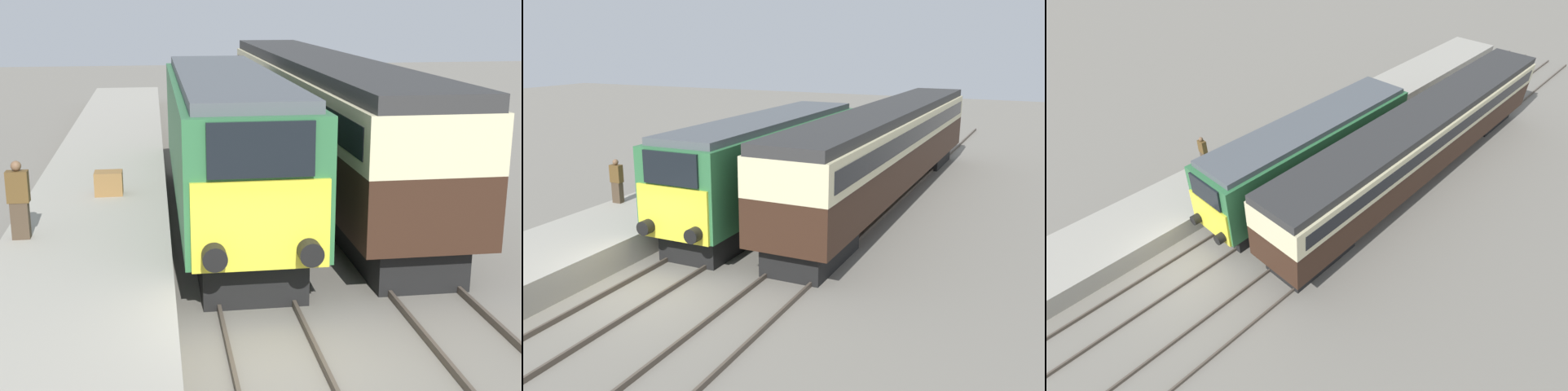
{
  "view_description": "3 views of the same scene",
  "coord_description": "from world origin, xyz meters",
  "views": [
    {
      "loc": [
        -1.78,
        -10.36,
        5.6
      ],
      "look_at": [
        0.0,
        1.77,
        2.36
      ],
      "focal_mm": 50.0,
      "sensor_mm": 36.0,
      "label": 1
    },
    {
      "loc": [
        10.02,
        -11.58,
        6.79
      ],
      "look_at": [
        1.7,
        5.77,
        1.6
      ],
      "focal_mm": 40.0,
      "sensor_mm": 36.0,
      "label": 2
    },
    {
      "loc": [
        11.54,
        -4.52,
        13.13
      ],
      "look_at": [
        1.7,
        5.77,
        1.6
      ],
      "focal_mm": 28.0,
      "sensor_mm": 36.0,
      "label": 3
    }
  ],
  "objects": [
    {
      "name": "person_on_platform",
      "position": [
        -4.61,
        4.59,
        1.7
      ],
      "size": [
        0.44,
        0.26,
        1.65
      ],
      "color": "#473828",
      "rests_on": "platform_left"
    },
    {
      "name": "rails_near_track",
      "position": [
        0.0,
        5.0,
        0.07
      ],
      "size": [
        1.51,
        60.0,
        0.14
      ],
      "color": "#4C4238",
      "rests_on": "ground_plane"
    },
    {
      "name": "ground_plane",
      "position": [
        0.0,
        0.0,
        0.0
      ],
      "size": [
        120.0,
        120.0,
        0.0
      ],
      "primitive_type": "plane",
      "color": "slate"
    },
    {
      "name": "locomotive",
      "position": [
        0.0,
        7.83,
        2.18
      ],
      "size": [
        2.7,
        12.64,
        3.97
      ],
      "color": "black",
      "rests_on": "ground_plane"
    },
    {
      "name": "passenger_carriage",
      "position": [
        3.4,
        12.56,
        2.46
      ],
      "size": [
        2.75,
        20.97,
        4.03
      ],
      "color": "black",
      "rests_on": "ground_plane"
    },
    {
      "name": "rails_far_track",
      "position": [
        3.4,
        5.0,
        0.07
      ],
      "size": [
        1.5,
        60.0,
        0.14
      ],
      "color": "#4C4238",
      "rests_on": "ground_plane"
    },
    {
      "name": "platform_left",
      "position": [
        -3.3,
        8.0,
        0.44
      ],
      "size": [
        3.5,
        50.0,
        0.88
      ],
      "color": "#9E998C",
      "rests_on": "ground_plane"
    },
    {
      "name": "luggage_crate",
      "position": [
        -3.01,
        8.0,
        1.18
      ],
      "size": [
        0.7,
        0.56,
        0.6
      ],
      "color": "olive",
      "rests_on": "platform_left"
    }
  ]
}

